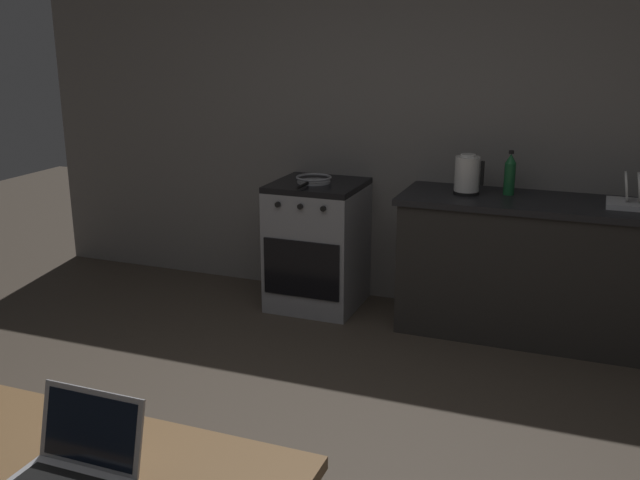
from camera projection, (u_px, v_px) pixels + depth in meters
name	position (u px, v px, depth m)	size (l,w,h in m)	color
back_wall	(450.00, 120.00, 4.84)	(6.40, 0.10, 2.62)	slate
kitchen_counter	(572.00, 272.00, 4.46)	(2.16, 0.64, 0.89)	#282623
stove_oven	(318.00, 245.00, 5.05)	(0.60, 0.62, 0.89)	gray
laptop	(71.00, 471.00, 1.87)	(0.32, 0.28, 0.22)	#99999E
electric_kettle	(467.00, 175.00, 4.54)	(0.19, 0.16, 0.25)	black
frying_pan	(313.00, 179.00, 4.90)	(0.25, 0.42, 0.05)	gray
dish_rack	(638.00, 199.00, 4.22)	(0.34, 0.26, 0.21)	silver
bottle_b	(510.00, 174.00, 4.52)	(0.07, 0.07, 0.28)	#19592D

